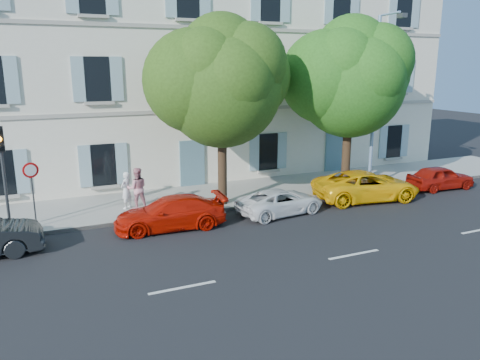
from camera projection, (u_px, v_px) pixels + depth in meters
name	position (u px, v px, depth m)	size (l,w,h in m)	color
ground	(294.00, 220.00, 19.30)	(90.00, 90.00, 0.00)	black
sidewalk	(249.00, 192.00, 23.24)	(36.00, 4.50, 0.15)	#A09E96
kerb	(269.00, 203.00, 21.31)	(36.00, 0.16, 0.16)	#9E998E
building	(207.00, 69.00, 26.94)	(28.00, 7.00, 12.00)	silver
car_red_coupe	(170.00, 213.00, 18.16)	(1.76, 4.32, 1.25)	#C01405
car_white_coupe	(280.00, 202.00, 19.98)	(1.79, 3.88, 1.08)	white
car_yellow_supercar	(366.00, 186.00, 22.02)	(2.31, 5.00, 1.39)	#FDBA0A
car_red_hatchback	(440.00, 177.00, 24.01)	(1.44, 3.57, 1.22)	#9D1209
tree_left	(222.00, 88.00, 19.87)	(5.14, 5.14, 7.97)	#3A2819
tree_right	(350.00, 83.00, 22.61)	(5.27, 5.27, 8.12)	#3A2819
traffic_light	(1.00, 156.00, 16.92)	(0.31, 0.45, 3.94)	#383A3D
road_sign	(32.00, 181.00, 17.58)	(0.58, 0.19, 2.53)	#383A3D
street_lamp	(377.00, 93.00, 22.68)	(0.34, 1.80, 8.41)	#7293BF
pedestrian_a	(126.00, 190.00, 20.18)	(0.59, 0.39, 1.62)	white
pedestrian_b	(137.00, 188.00, 20.12)	(0.88, 0.68, 1.81)	#D28693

